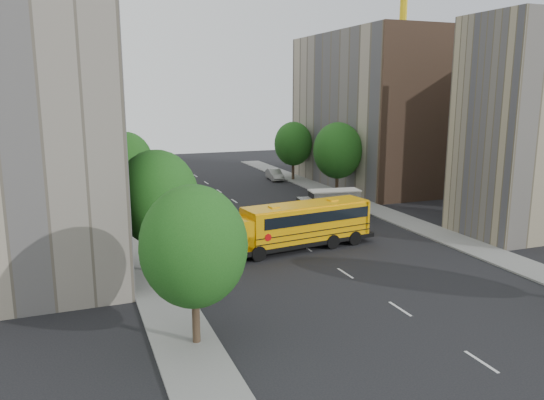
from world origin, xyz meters
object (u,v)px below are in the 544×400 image
parked_car_1 (152,216)px  street_tree_1 (157,198)px  parked_car_0 (204,271)px  street_tree_0 (194,247)px  parked_car_4 (331,196)px  parked_car_5 (275,175)px  street_tree_2 (126,163)px  street_tree_5 (293,144)px  street_tree_4 (338,151)px  school_bus (297,224)px  parked_car_2 (135,190)px  safari_truck (330,202)px

parked_car_1 → street_tree_1: bearing=83.4°
street_tree_1 → parked_car_0: (2.20, -2.42, -4.19)m
street_tree_0 → parked_car_4: (19.80, 25.01, -3.84)m
parked_car_0 → parked_car_5: 37.70m
parked_car_1 → parked_car_4: parked_car_4 is taller
street_tree_2 → street_tree_5: bearing=28.6°
parked_car_1 → parked_car_4: size_ratio=0.99×
street_tree_2 → street_tree_5: street_tree_2 is taller
street_tree_2 → street_tree_4: (22.00, 0.00, 0.25)m
school_bus → parked_car_4: (9.54, 12.99, -1.09)m
street_tree_4 → street_tree_5: size_ratio=1.08×
street_tree_0 → street_tree_4: street_tree_4 is taller
parked_car_2 → street_tree_1: bearing=81.3°
street_tree_5 → parked_car_1: (-20.60, -17.07, -3.94)m
street_tree_0 → safari_truck: 26.80m
street_tree_2 → parked_car_2: street_tree_2 is taller
street_tree_0 → school_bus: (10.26, 12.01, -2.75)m
street_tree_2 → parked_car_2: size_ratio=1.61×
parked_car_0 → parked_car_1: parked_car_1 is taller
street_tree_0 → street_tree_4: size_ratio=0.91×
street_tree_1 → street_tree_4: bearing=39.3°
school_bus → parked_car_4: 16.16m
safari_truck → street_tree_4: bearing=66.0°
street_tree_4 → school_bus: (-11.74, -15.99, -3.19)m
parked_car_0 → parked_car_2: parked_car_0 is taller
school_bus → parked_car_0: bearing=-158.7°
street_tree_0 → parked_car_0: bearing=73.8°
street_tree_2 → parked_car_0: size_ratio=1.73×
parked_car_5 → school_bus: bearing=-102.6°
street_tree_5 → safari_truck: (-4.82, -19.71, -3.40)m
parked_car_4 → school_bus: bearing=-125.0°
school_bus → parked_car_4: bearing=46.2°
parked_car_4 → parked_car_2: bearing=148.6°
parked_car_5 → street_tree_5: bearing=-16.9°
street_tree_2 → safari_truck: (17.18, -7.71, -3.53)m
school_bus → parked_car_4: school_bus is taller
school_bus → parked_car_1: 14.11m
street_tree_2 → street_tree_4: 22.00m
parked_car_1 → parked_car_5: parked_car_1 is taller
street_tree_4 → parked_car_5: (-2.20, 12.92, -4.37)m
street_tree_0 → school_bus: street_tree_0 is taller
safari_truck → parked_car_4: (2.62, 4.71, -0.50)m
street_tree_0 → parked_car_5: 45.62m
street_tree_0 → street_tree_5: street_tree_5 is taller
street_tree_0 → parked_car_2: 36.87m
street_tree_1 → street_tree_4: size_ratio=0.98×
street_tree_1 → parked_car_1: street_tree_1 is taller
street_tree_1 → safari_truck: street_tree_1 is taller
school_bus → parked_car_4: size_ratio=2.61×
street_tree_4 → parked_car_2: bearing=157.0°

